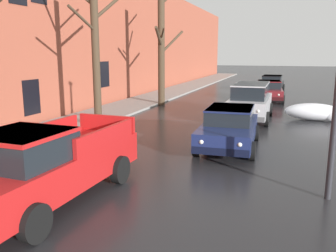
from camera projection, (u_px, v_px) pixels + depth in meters
left_sidewalk_slab at (104, 114)px, 19.35m from camera, size 2.97×80.00×0.12m
brick_townhouse_facade at (68, 32)px, 19.11m from camera, size 0.63×80.00×8.77m
snow_bank_along_left_kerb at (316, 112)px, 17.69m from camera, size 2.75×1.12×0.85m
bare_tree_mid_block at (96, 41)px, 14.85m from camera, size 3.13×3.35×7.12m
bare_tree_far_down_block at (162, 45)px, 22.29m from camera, size 1.91×3.32×7.61m
pickup_truck_red_approaching_near_lane at (45, 165)px, 7.82m from camera, size 2.23×5.34×1.76m
sedan_darkblue_parked_kerbside_close at (229, 126)px, 12.59m from camera, size 2.11×4.43×1.42m
suv_silver_parked_kerbside_mid at (251, 100)px, 17.80m from camera, size 2.01×4.84×1.82m
sedan_maroon_parked_far_down_block at (269, 90)px, 24.70m from camera, size 2.20×4.01×1.42m
sedan_black_queued_behind_truck at (272, 83)px, 30.53m from camera, size 2.08×4.38×1.42m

